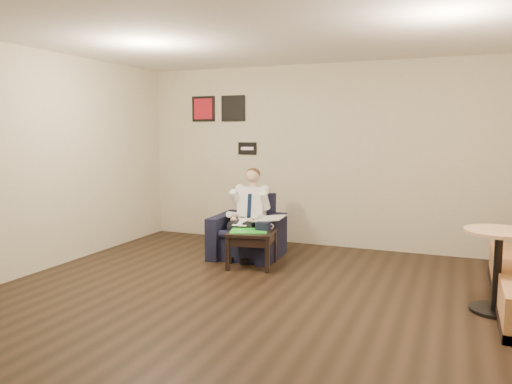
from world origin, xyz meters
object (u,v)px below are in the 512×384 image
at_px(side_table, 252,249).
at_px(cafe_table, 497,271).
at_px(armchair, 247,227).
at_px(coffee_mug, 268,226).
at_px(smartphone, 258,228).
at_px(green_folder, 249,231).
at_px(seated_man, 244,217).

distance_m(side_table, cafe_table, 2.96).
relative_size(armchair, coffee_mug, 9.01).
bearing_deg(armchair, side_table, -62.61).
relative_size(smartphone, cafe_table, 0.18).
bearing_deg(green_folder, cafe_table, -11.61).
bearing_deg(seated_man, armchair, 90.00).
height_order(armchair, coffee_mug, armchair).
xyz_separation_m(seated_man, smartphone, (0.27, -0.15, -0.12)).
xyz_separation_m(seated_man, green_folder, (0.22, -0.36, -0.12)).
bearing_deg(cafe_table, smartphone, 164.37).
height_order(armchair, green_folder, armchair).
xyz_separation_m(side_table, cafe_table, (2.89, -0.63, 0.18)).
distance_m(seated_man, green_folder, 0.43).
bearing_deg(armchair, smartphone, -46.64).
xyz_separation_m(armchair, green_folder, (0.22, -0.47, 0.04)).
bearing_deg(coffee_mug, green_folder, -135.75).
distance_m(green_folder, coffee_mug, 0.27).
bearing_deg(seated_man, cafe_table, -19.11).
xyz_separation_m(green_folder, cafe_table, (2.91, -0.60, -0.07)).
relative_size(coffee_mug, smartphone, 0.68).
bearing_deg(coffee_mug, armchair, 145.64).
bearing_deg(cafe_table, green_folder, 168.39).
distance_m(armchair, coffee_mug, 0.51).
height_order(seated_man, smartphone, seated_man).
bearing_deg(coffee_mug, seated_man, 157.57).
xyz_separation_m(green_folder, coffee_mug, (0.19, 0.19, 0.04)).
bearing_deg(side_table, green_folder, -135.75).
height_order(coffee_mug, smartphone, coffee_mug).
height_order(green_folder, coffee_mug, coffee_mug).
distance_m(armchair, seated_man, 0.20).
bearing_deg(seated_man, green_folder, -60.46).
distance_m(side_table, smartphone, 0.30).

